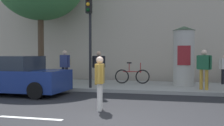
{
  "coord_description": "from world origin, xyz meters",
  "views": [
    {
      "loc": [
        1.33,
        -6.34,
        1.66
      ],
      "look_at": [
        -0.71,
        2.0,
        1.38
      ],
      "focal_mm": 44.03,
      "sensor_mm": 36.0,
      "label": 1
    }
  ],
  "objects": [
    {
      "name": "pedestrian_with_backpack",
      "position": [
        -2.51,
        6.62,
        1.13
      ],
      "size": [
        0.58,
        0.46,
        1.65
      ],
      "color": "#B78C33",
      "rests_on": "sidewalk_curb"
    },
    {
      "name": "ground_plane",
      "position": [
        0.0,
        0.0,
        0.0
      ],
      "size": [
        80.0,
        80.0,
        0.0
      ],
      "primitive_type": "plane",
      "color": "#232326"
    },
    {
      "name": "pedestrian_in_red_top",
      "position": [
        -4.14,
        6.25,
        1.16
      ],
      "size": [
        0.61,
        0.47,
        1.69
      ],
      "color": "black",
      "rests_on": "sidewalk_curb"
    },
    {
      "name": "sidewalk_curb",
      "position": [
        0.0,
        7.0,
        0.07
      ],
      "size": [
        36.0,
        4.0,
        0.15
      ],
      "primitive_type": "cube",
      "color": "#9E9B93",
      "rests_on": "ground_plane"
    },
    {
      "name": "lane_markings",
      "position": [
        -0.0,
        0.0,
        0.0
      ],
      "size": [
        25.8,
        0.16,
        0.01
      ],
      "color": "silver",
      "rests_on": "ground_plane"
    },
    {
      "name": "pedestrian_in_dark_shirt",
      "position": [
        -0.93,
        1.38,
        0.93
      ],
      "size": [
        0.31,
        0.62,
        1.59
      ],
      "color": "silver",
      "rests_on": "ground_plane"
    },
    {
      "name": "traffic_light",
      "position": [
        -2.53,
        5.24,
        2.89
      ],
      "size": [
        0.24,
        0.45,
        4.05
      ],
      "color": "black",
      "rests_on": "sidewalk_curb"
    },
    {
      "name": "pedestrian_with_bag",
      "position": [
        2.36,
        5.84,
        1.16
      ],
      "size": [
        0.6,
        0.43,
        1.69
      ],
      "color": "#B78C33",
      "rests_on": "sidewalk_curb"
    },
    {
      "name": "parked_car_silver",
      "position": [
        -5.37,
        3.66,
        0.76
      ],
      "size": [
        4.52,
        2.1,
        1.58
      ],
      "color": "navy",
      "rests_on": "ground_plane"
    },
    {
      "name": "poster_column",
      "position": [
        1.55,
        7.16,
        1.59
      ],
      "size": [
        1.08,
        1.08,
        2.83
      ],
      "color": "#B2ADA3",
      "rests_on": "sidewalk_curb"
    },
    {
      "name": "bicycle_upright",
      "position": [
        -0.99,
        7.48,
        0.54
      ],
      "size": [
        1.76,
        0.28,
        1.09
      ],
      "color": "black",
      "rests_on": "sidewalk_curb"
    }
  ]
}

